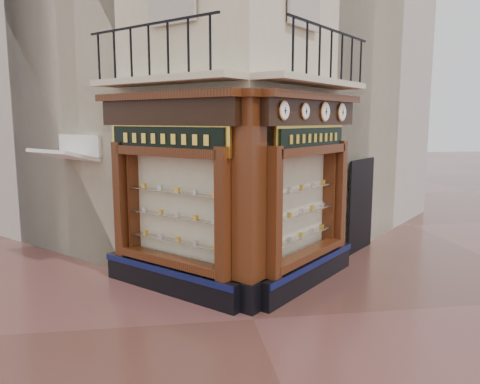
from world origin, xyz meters
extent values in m
plane|color=#502C25|center=(0.00, 0.00, 0.00)|extent=(80.00, 80.00, 0.00)
cube|color=beige|center=(0.00, 6.16, 6.00)|extent=(11.31, 11.31, 12.00)
cube|color=#AFA498|center=(-2.47, 8.63, 5.50)|extent=(11.31, 11.31, 11.00)
cube|color=#AFA498|center=(2.47, 8.63, 5.50)|extent=(11.31, 11.31, 11.00)
cube|color=black|center=(-1.44, 1.54, 0.28)|extent=(2.72, 2.72, 0.55)
cube|color=#0C113D|center=(-1.57, 1.41, 0.49)|extent=(2.50, 2.50, 0.12)
cube|color=#3C1A0A|center=(-0.45, 0.55, 1.77)|extent=(0.37, 0.37, 2.45)
cube|color=#3C1A0A|center=(-2.43, 2.53, 1.77)|extent=(0.37, 0.37, 2.45)
cube|color=#FFF5C1|center=(-1.20, 1.77, 1.75)|extent=(1.80, 1.80, 2.10)
cube|color=black|center=(-1.42, 1.55, 3.60)|extent=(2.69, 2.69, 0.50)
cube|color=#3C1A0A|center=(-1.47, 1.50, 3.91)|extent=(2.86, 2.86, 0.14)
cube|color=black|center=(1.44, 1.54, 0.28)|extent=(2.72, 2.72, 0.55)
cube|color=#0C113D|center=(1.57, 1.41, 0.49)|extent=(2.50, 2.50, 0.12)
cube|color=#3C1A0A|center=(0.45, 0.55, 1.77)|extent=(0.37, 0.37, 2.45)
cube|color=#3C1A0A|center=(2.43, 2.53, 1.77)|extent=(0.37, 0.37, 2.45)
cube|color=#FFF5C1|center=(1.20, 1.77, 1.75)|extent=(1.80, 1.80, 2.10)
cube|color=black|center=(1.42, 1.55, 3.60)|extent=(2.69, 2.69, 0.50)
cube|color=#3C1A0A|center=(1.47, 1.50, 3.91)|extent=(2.86, 2.86, 0.14)
cube|color=black|center=(0.00, 0.50, 0.28)|extent=(0.78, 0.78, 0.55)
cube|color=#3C1A0A|center=(0.00, 0.50, 2.20)|extent=(0.64, 0.64, 3.50)
cube|color=#3C1A0A|center=(0.00, 0.50, 3.91)|extent=(0.85, 0.85, 0.14)
cube|color=beige|center=(-1.48, 1.49, 4.20)|extent=(2.97, 2.97, 0.12)
cube|color=black|center=(-1.72, 1.26, 5.15)|extent=(2.36, 2.36, 0.04)
cube|color=beige|center=(1.48, 1.49, 4.20)|extent=(2.97, 2.97, 0.12)
cube|color=black|center=(1.72, 1.26, 5.15)|extent=(2.36, 2.36, 0.04)
cylinder|color=#BC7D3E|center=(0.61, 0.52, 3.62)|extent=(0.28, 0.28, 0.34)
cylinder|color=white|center=(0.64, 0.50, 3.62)|extent=(0.22, 0.22, 0.29)
cube|color=black|center=(0.65, 0.49, 3.62)|extent=(0.02, 0.02, 0.11)
cube|color=black|center=(0.65, 0.49, 3.62)|extent=(0.07, 0.07, 0.01)
cylinder|color=#BC7D3E|center=(1.16, 1.06, 3.62)|extent=(0.26, 0.26, 0.31)
cylinder|color=white|center=(1.18, 1.04, 3.62)|extent=(0.20, 0.20, 0.27)
cube|color=black|center=(1.19, 1.03, 3.62)|extent=(0.02, 0.02, 0.10)
cube|color=black|center=(1.19, 1.03, 3.62)|extent=(0.06, 0.06, 0.01)
cylinder|color=#BC7D3E|center=(1.75, 1.65, 3.62)|extent=(0.32, 0.32, 0.40)
cylinder|color=white|center=(1.77, 1.63, 3.62)|extent=(0.26, 0.26, 0.34)
cube|color=black|center=(1.78, 1.62, 3.62)|extent=(0.02, 0.02, 0.13)
cube|color=black|center=(1.78, 1.62, 3.62)|extent=(0.08, 0.08, 0.01)
cylinder|color=#BC7D3E|center=(2.32, 2.23, 3.62)|extent=(0.31, 0.31, 0.39)
cylinder|color=white|center=(2.34, 2.20, 3.62)|extent=(0.25, 0.25, 0.34)
cube|color=black|center=(2.35, 2.19, 3.62)|extent=(0.02, 0.02, 0.13)
cube|color=black|center=(2.35, 2.19, 3.62)|extent=(0.08, 0.08, 0.01)
cube|color=gold|center=(-1.45, 1.53, 3.10)|extent=(2.27, 2.27, 0.61)
cube|color=black|center=(-1.48, 1.50, 3.10)|extent=(2.12, 2.12, 0.46)
cube|color=gold|center=(1.45, 1.53, 3.10)|extent=(1.99, 1.99, 0.53)
cube|color=black|center=(1.48, 1.50, 3.10)|extent=(1.86, 1.86, 0.40)
camera|label=1|loc=(-1.37, -7.63, 3.45)|focal=35.00mm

